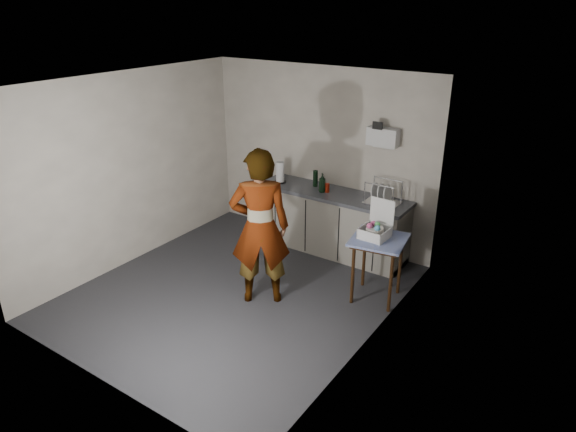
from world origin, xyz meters
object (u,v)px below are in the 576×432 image
Objects in this scene: soap_bottle at (322,183)px; kitchen_counter at (332,224)px; standing_man at (260,228)px; dish_rack at (382,198)px; soda_can at (327,188)px; bakery_box at (375,229)px; dark_bottle at (315,178)px; paper_towel at (280,173)px; side_table at (379,246)px.

kitchen_counter is at bearing 26.27° from soap_bottle.
standing_man is 1.82m from dish_rack.
kitchen_counter is 17.54× the size of soda_can.
dark_bottle is at bearing 149.86° from bakery_box.
soda_can is at bearing -126.18° from standing_man.
dish_rack is 1.01× the size of bakery_box.
dish_rack is at bearing -153.16° from standing_man.
bakery_box reaches higher than dish_rack.
standing_man is at bearing -87.15° from soap_bottle.
paper_towel is at bearing -178.10° from dish_rack.
bakery_box is at bearing -38.25° from kitchen_counter.
dark_bottle is 0.54m from paper_towel.
bakery_box is at bearing 179.97° from standing_man.
soda_can is at bearing -23.88° from dark_bottle.
kitchen_counter reaches higher than side_table.
bakery_box is (1.04, -0.82, 0.48)m from kitchen_counter.
side_table is 1.43m from standing_man.
paper_towel and dish_rack have the same top height.
kitchen_counter is 2.76× the size of side_table.
dish_rack is 0.86m from bakery_box.
bakery_box reaches higher than side_table.
soap_bottle is at bearing -176.02° from dish_rack.
dish_rack reaches higher than dark_bottle.
soda_can is at bearing 147.91° from bakery_box.
soap_bottle is 0.73m from paper_towel.
paper_towel reaches higher than soda_can.
standing_man is at bearing -92.13° from kitchen_counter.
dark_bottle is at bearing 166.63° from kitchen_counter.
soda_can is at bearing -155.10° from kitchen_counter.
dish_rack is at bearing 2.02° from soda_can.
standing_man reaches higher than side_table.
dish_rack is (0.75, -0.01, 0.55)m from kitchen_counter.
bakery_box is (1.90, -0.76, -0.15)m from paper_towel.
kitchen_counter is at bearing 133.69° from side_table.
standing_man reaches higher than soda_can.
soap_bottle is at bearing -153.73° from kitchen_counter.
paper_towel is at bearing 149.37° from side_table.
dark_bottle reaches higher than side_table.
soda_can is 0.41× the size of paper_towel.
soda_can is 0.83m from dish_rack.
soap_bottle is 1.15× the size of dark_bottle.
paper_towel is at bearing -99.73° from standing_man.
standing_man is 4.35× the size of bakery_box.
kitchen_counter is at bearing -13.37° from dark_bottle.
side_table is 2.97× the size of soap_bottle.
paper_towel reaches higher than soap_bottle.
side_table is 0.42× the size of standing_man.
dark_bottle is at bearing 175.37° from dish_rack.
side_table is 6.36× the size of soda_can.
dish_rack is at bearing 1.90° from paper_towel.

